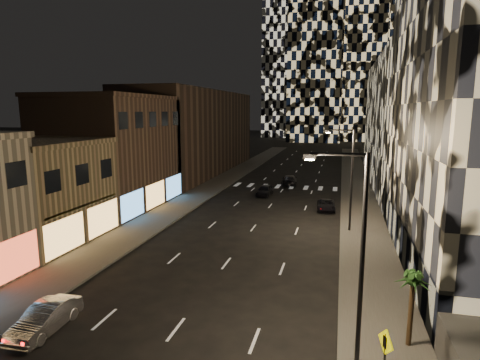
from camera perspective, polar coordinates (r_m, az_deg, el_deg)
The scene contains 18 objects.
sidewalk_left at distance 59.65m, azimuth -3.17°, elevation -0.44°, with size 4.00×120.00×0.15m, color #47443F.
sidewalk_right at distance 57.05m, azimuth 16.39°, elevation -1.31°, with size 4.00×120.00×0.15m, color #47443F.
curb_left at distance 59.06m, azimuth -1.22°, elevation -0.53°, with size 0.20×120.00×0.15m, color #4C4C47.
curb_right at distance 57.00m, azimuth 14.28°, elevation -1.22°, with size 0.20×120.00×0.15m, color #4C4C47.
retail_tan at distance 37.13m, azimuth -27.62°, elevation -1.72°, with size 10.00×10.00×8.00m, color #8B7953.
retail_brown at distance 46.76m, azimuth -17.63°, elevation 3.59°, with size 10.00×15.00×12.00m, color #503B2D.
retail_filler_left at distance 70.52m, azimuth -6.25°, elevation 6.77°, with size 10.00×40.00×14.00m, color #503B2D.
midrise_base at distance 32.20m, azimuth 22.18°, elevation -7.54°, with size 0.60×25.00×3.00m, color #383838.
midrise_filler_right at distance 64.22m, azimuth 25.58°, elevation 7.36°, with size 16.00×40.00×18.00m, color #232326.
tower_center_low at distance 150.86m, azimuth 11.10°, elevation 23.79°, with size 18.00×18.00×95.00m, color black.
streetlight_near at distance 16.89m, azimuth 16.24°, elevation -9.10°, with size 2.55×0.25×9.00m.
streetlight_far at distance 36.40m, azimuth 15.26°, elevation 1.02°, with size 2.55×0.25×9.00m.
car_silver_parked at distance 22.86m, azimuth -25.95°, elevation -17.27°, with size 1.44×4.13×1.36m, color #A4A4A9.
car_dark_midlane at distance 51.15m, azimuth 3.55°, elevation -1.47°, with size 1.64×4.07×1.39m, color black.
car_dark_oncoming at distance 58.61m, azimuth 7.06°, elevation -0.03°, with size 2.08×5.11×1.48m, color black.
car_dark_rightlane at distance 44.62m, azimuth 12.15°, elevation -3.52°, with size 1.89×4.11×1.14m, color black.
ped_sign at distance 16.39m, azimuth 19.91°, elevation -22.16°, with size 0.43×0.93×2.97m.
palm_tree at distance 20.00m, azimuth 23.38°, elevation -13.47°, with size 1.81×1.77×3.55m.
Camera 1 is at (7.60, -5.99, 10.73)m, focal length 30.00 mm.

